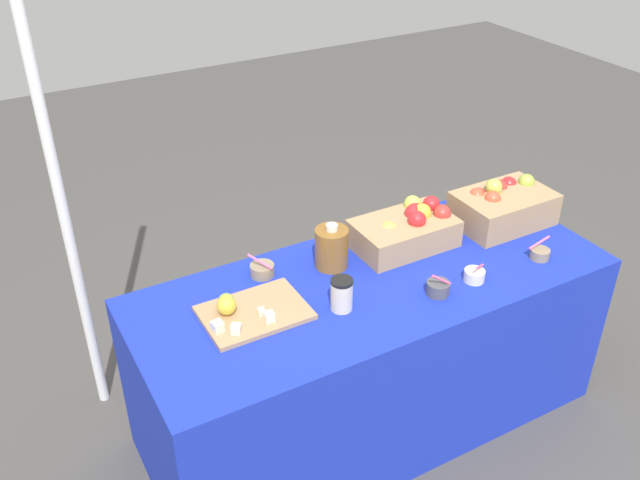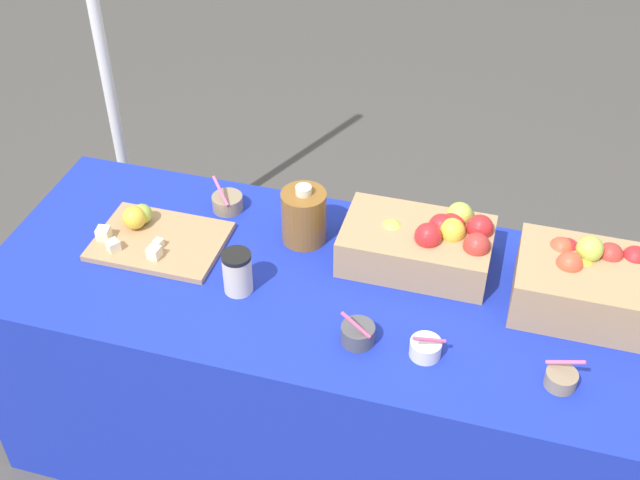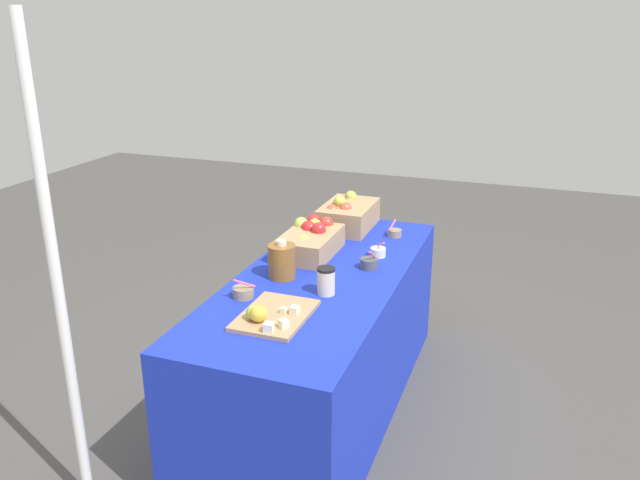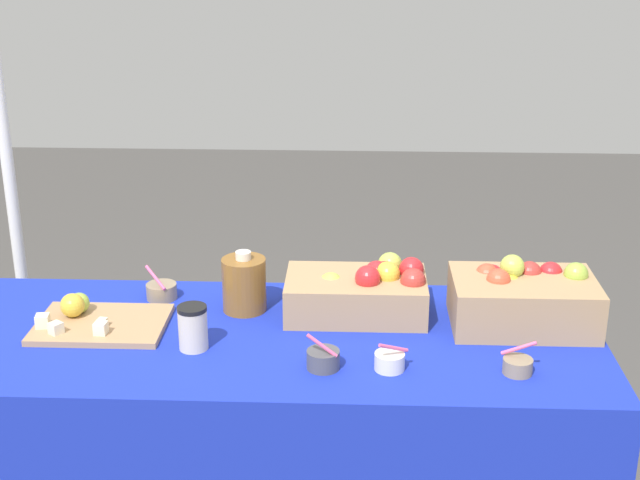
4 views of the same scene
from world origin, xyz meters
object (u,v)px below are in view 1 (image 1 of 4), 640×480
sample_bowl_mid (540,253)px  sample_bowl_far (438,288)px  cider_jug (332,248)px  apple_crate_left (502,206)px  sample_bowl_near (474,275)px  apple_crate_middle (407,229)px  sample_bowl_extra (262,270)px  coffee_cup (342,294)px  cutting_board_front (247,311)px  tent_pole (63,211)px

sample_bowl_mid → sample_bowl_far: (-0.51, 0.01, 0.00)m
sample_bowl_mid → sample_bowl_far: sample_bowl_far is taller
sample_bowl_mid → cider_jug: 0.85m
apple_crate_left → sample_bowl_near: apple_crate_left is taller
sample_bowl_mid → cider_jug: size_ratio=0.49×
apple_crate_middle → cider_jug: 0.36m
apple_crate_left → sample_bowl_extra: (-1.10, 0.14, -0.06)m
apple_crate_left → sample_bowl_near: bearing=-143.1°
sample_bowl_near → sample_bowl_far: (-0.18, -0.00, 0.00)m
cider_jug → coffee_cup: cider_jug is taller
cutting_board_front → tent_pole: (-0.47, 0.65, 0.22)m
sample_bowl_far → apple_crate_middle: bearing=73.9°
apple_crate_left → sample_bowl_mid: bearing=-101.1°
coffee_cup → sample_bowl_mid: bearing=-6.8°
sample_bowl_far → tent_pole: size_ratio=0.05×
apple_crate_middle → sample_bowl_extra: bearing=172.4°
sample_bowl_near → sample_bowl_extra: bearing=148.2°
sample_bowl_extra → apple_crate_left: bearing=-7.2°
sample_bowl_near → sample_bowl_mid: (0.34, -0.01, -0.00)m
apple_crate_middle → coffee_cup: bearing=-151.5°
apple_crate_left → sample_bowl_near: size_ratio=4.44×
apple_crate_left → sample_bowl_extra: size_ratio=3.99×
sample_bowl_near → coffee_cup: size_ratio=0.73×
sample_bowl_mid → tent_pole: 1.90m
apple_crate_left → cutting_board_front: (-1.25, -0.07, -0.06)m
cutting_board_front → sample_bowl_near: sample_bowl_near is taller
cutting_board_front → cider_jug: 0.45m
tent_pole → apple_crate_left: bearing=-18.8°
sample_bowl_near → tent_pole: tent_pole is taller
apple_crate_middle → coffee_cup: (-0.47, -0.25, -0.01)m
sample_bowl_mid → coffee_cup: coffee_cup is taller
sample_bowl_extra → cider_jug: 0.29m
cutting_board_front → tent_pole: bearing=125.6°
cider_jug → coffee_cup: 0.29m
sample_bowl_far → tent_pole: (-1.15, 0.88, 0.22)m
sample_bowl_near → coffee_cup: coffee_cup is taller
apple_crate_middle → sample_bowl_near: apple_crate_middle is taller
apple_crate_left → sample_bowl_mid: size_ratio=4.48×
sample_bowl_far → tent_pole: tent_pole is taller
sample_bowl_extra → cutting_board_front: bearing=-127.1°
apple_crate_middle → tent_pole: size_ratio=0.21×
tent_pole → sample_bowl_extra: bearing=-35.6°
cider_jug → coffee_cup: bearing=-112.7°
coffee_cup → tent_pole: (-0.79, 0.78, 0.18)m
sample_bowl_near → coffee_cup: 0.55m
sample_bowl_near → cider_jug: 0.56m
cider_jug → tent_pole: 1.05m
sample_bowl_extra → tent_pole: tent_pole is taller
apple_crate_left → cider_jug: apple_crate_left is taller
sample_bowl_far → sample_bowl_extra: (-0.52, 0.43, -0.00)m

